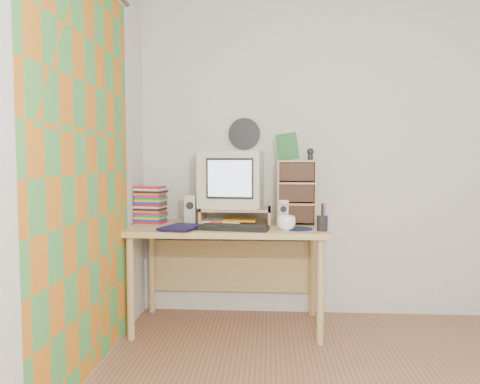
# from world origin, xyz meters

# --- Properties ---
(back_wall) EXTENTS (3.50, 0.00, 3.50)m
(back_wall) POSITION_xyz_m (0.00, 1.75, 1.25)
(back_wall) COLOR silver
(back_wall) RESTS_ON floor
(left_wall) EXTENTS (0.00, 3.50, 3.50)m
(left_wall) POSITION_xyz_m (-1.75, 0.00, 1.25)
(left_wall) COLOR silver
(left_wall) RESTS_ON floor
(curtain) EXTENTS (0.00, 2.20, 2.20)m
(curtain) POSITION_xyz_m (-1.71, 0.48, 1.15)
(curtain) COLOR #C36E1B
(curtain) RESTS_ON left_wall
(wall_disc) EXTENTS (0.25, 0.02, 0.25)m
(wall_disc) POSITION_xyz_m (-0.93, 1.73, 1.43)
(wall_disc) COLOR black
(wall_disc) RESTS_ON back_wall
(desk) EXTENTS (1.40, 0.70, 0.75)m
(desk) POSITION_xyz_m (-1.03, 1.44, 0.62)
(desk) COLOR tan
(desk) RESTS_ON floor
(monitor_riser) EXTENTS (0.52, 0.30, 0.12)m
(monitor_riser) POSITION_xyz_m (-0.98, 1.48, 0.84)
(monitor_riser) COLOR tan
(monitor_riser) RESTS_ON desk
(crt_monitor) EXTENTS (0.49, 0.49, 0.42)m
(crt_monitor) POSITION_xyz_m (-1.01, 1.53, 1.08)
(crt_monitor) COLOR beige
(crt_monitor) RESTS_ON monitor_riser
(speaker_left) EXTENTS (0.09, 0.09, 0.22)m
(speaker_left) POSITION_xyz_m (-1.31, 1.44, 0.86)
(speaker_left) COLOR silver
(speaker_left) RESTS_ON desk
(speaker_right) EXTENTS (0.07, 0.07, 0.18)m
(speaker_right) POSITION_xyz_m (-0.63, 1.44, 0.84)
(speaker_right) COLOR silver
(speaker_right) RESTS_ON desk
(keyboard) EXTENTS (0.49, 0.23, 0.03)m
(keyboard) POSITION_xyz_m (-0.97, 1.17, 0.77)
(keyboard) COLOR black
(keyboard) RESTS_ON desk
(dvd_stack) EXTENTS (0.23, 0.18, 0.29)m
(dvd_stack) POSITION_xyz_m (-1.62, 1.49, 0.90)
(dvd_stack) COLOR brown
(dvd_stack) RESTS_ON desk
(cd_rack) EXTENTS (0.29, 0.16, 0.47)m
(cd_rack) POSITION_xyz_m (-0.53, 1.48, 0.99)
(cd_rack) COLOR tan
(cd_rack) RESTS_ON desk
(mug) EXTENTS (0.14, 0.14, 0.10)m
(mug) POSITION_xyz_m (-0.62, 1.17, 0.80)
(mug) COLOR white
(mug) RESTS_ON desk
(diary) EXTENTS (0.32, 0.27, 0.05)m
(diary) POSITION_xyz_m (-1.44, 1.20, 0.78)
(diary) COLOR #130F38
(diary) RESTS_ON desk
(mousepad) EXTENTS (0.24, 0.24, 0.00)m
(mousepad) POSITION_xyz_m (-0.54, 1.24, 0.75)
(mousepad) COLOR #101C37
(mousepad) RESTS_ON desk
(pen_cup) EXTENTS (0.08, 0.08, 0.15)m
(pen_cup) POSITION_xyz_m (-0.38, 1.17, 0.82)
(pen_cup) COLOR black
(pen_cup) RESTS_ON desk
(papers) EXTENTS (0.29, 0.22, 0.04)m
(papers) POSITION_xyz_m (-1.03, 1.46, 0.77)
(papers) COLOR white
(papers) RESTS_ON desk
(red_box) EXTENTS (0.09, 0.07, 0.04)m
(red_box) POSITION_xyz_m (-1.11, 1.26, 0.77)
(red_box) COLOR red
(red_box) RESTS_ON desk
(game_box) EXTENTS (0.15, 0.04, 0.20)m
(game_box) POSITION_xyz_m (-0.60, 1.48, 1.32)
(game_box) COLOR #185620
(game_box) RESTS_ON cd_rack
(webcam) EXTENTS (0.06, 0.06, 0.09)m
(webcam) POSITION_xyz_m (-0.43, 1.48, 1.27)
(webcam) COLOR black
(webcam) RESTS_ON cd_rack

